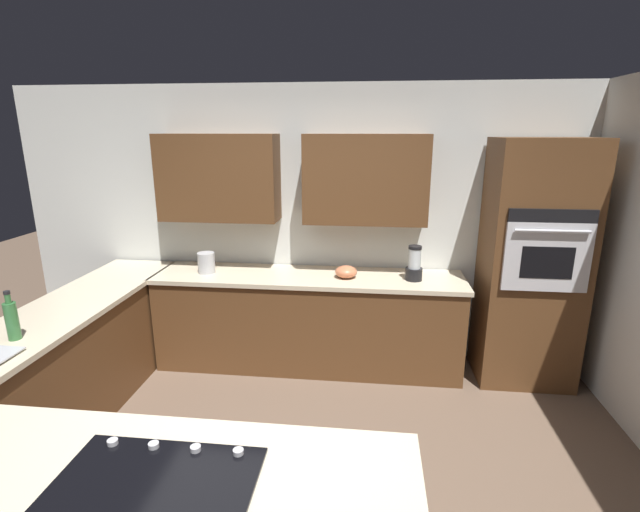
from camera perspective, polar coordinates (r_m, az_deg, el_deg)
name	(u,v)px	position (r m, az deg, el deg)	size (l,w,h in m)	color
ground_plane	(287,502)	(3.17, -4.17, -28.20)	(14.00, 14.00, 0.00)	brown
wall_back	(315,212)	(4.39, -0.64, 5.43)	(6.00, 0.44, 2.60)	silver
lower_cabinets_back	(308,322)	(4.38, -1.44, -8.25)	(2.80, 0.60, 0.86)	brown
countertop_back	(308,277)	(4.22, -1.48, -2.64)	(2.84, 0.64, 0.04)	beige
lower_cabinets_side	(57,375)	(4.01, -29.86, -12.73)	(0.60, 2.90, 0.86)	brown
countertop_side	(48,319)	(3.84, -30.75, -6.74)	(0.64, 2.94, 0.04)	beige
island_top	(149,499)	(2.00, -20.47, -26.42)	(2.01, 0.92, 0.04)	beige
wall_oven	(532,264)	(4.35, 24.85, -0.96)	(0.80, 0.66, 2.13)	brown
cooktop	(149,491)	(1.98, -20.47, -25.72)	(0.76, 0.56, 0.03)	black
blender	(414,265)	(4.12, 11.64, -1.16)	(0.15, 0.15, 0.31)	black
mixing_bowl	(346,272)	(4.13, 3.26, -1.97)	(0.20, 0.20, 0.11)	#CC724C
kettle	(206,263)	(4.38, -13.96, -0.83)	(0.16, 0.16, 0.19)	#B7BABF
dish_soap_bottle	(12,320)	(3.50, -33.97, -6.59)	(0.08, 0.08, 0.32)	#336B38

